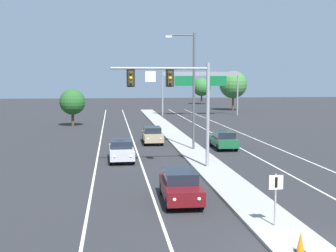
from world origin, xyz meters
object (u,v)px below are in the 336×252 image
Objects in this scene: overhead_signal_mast at (177,93)px; tree_far_right_a at (233,85)px; tree_far_left_a at (72,102)px; car_receding_green at (223,140)px; highway_sign_gantry at (201,79)px; car_oncoming_tan at (152,135)px; car_oncoming_darkred at (180,186)px; traffic_cone_median_nose at (301,242)px; car_oncoming_silver at (121,150)px; tree_far_right_c at (202,87)px; street_lamp_median at (191,84)px; median_sign_post at (276,192)px.

tree_far_right_a is at bearing 70.61° from overhead_signal_mast.
tree_far_left_a is 0.63× the size of tree_far_right_a.
highway_sign_gantry is at bearing 81.81° from car_receding_green.
tree_far_left_a is at bearing 108.04° from overhead_signal_mast.
car_oncoming_tan is at bearing -115.18° from tree_far_right_a.
car_oncoming_darkred is 8.12m from traffic_cone_median_nose.
car_oncoming_silver and car_receding_green have the same top height.
overhead_signal_mast is 11.05m from car_receding_green.
car_oncoming_silver is at bearing -109.89° from car_oncoming_tan.
traffic_cone_median_nose is at bearing -84.59° from car_oncoming_tan.
tree_far_right_a reaches higher than highway_sign_gantry.
traffic_cone_median_nose is at bearing -75.40° from tree_far_left_a.
tree_far_right_c is at bearing 77.14° from overhead_signal_mast.
street_lamp_median is 2.23× the size of car_oncoming_tan.
median_sign_post reaches higher than car_oncoming_silver.
street_lamp_median is at bearing 89.63° from median_sign_post.
median_sign_post is 91.26m from tree_far_right_c.
car_oncoming_silver is 0.92× the size of tree_far_left_a.
car_oncoming_silver is 42.95m from highway_sign_gantry.
car_oncoming_darkred is 0.34× the size of highway_sign_gantry.
traffic_cone_median_nose is 72.73m from tree_far_right_a.
overhead_signal_mast is 58.40m from tree_far_right_a.
car_oncoming_darkred and car_oncoming_silver have the same top height.
tree_far_right_a is at bearing 65.70° from car_oncoming_silver.
car_oncoming_tan is at bearing 92.58° from overhead_signal_mast.
tree_far_right_a is (20.42, 63.00, 4.31)m from car_oncoming_darkred.
traffic_cone_median_nose is (2.09, -15.41, -4.80)m from overhead_signal_mast.
car_oncoming_darkred is 87.34m from tree_far_right_c.
street_lamp_median is 2.22× the size of car_oncoming_darkred.
tree_far_left_a is (-5.84, 25.77, 2.38)m from car_oncoming_silver.
street_lamp_median is at bearing -61.18° from tree_far_left_a.
highway_sign_gantry is (5.10, 35.40, 5.34)m from car_receding_green.
car_oncoming_darkred and car_receding_green have the same top height.
street_lamp_median reaches higher than tree_far_right_a.
overhead_signal_mast is at bearing 97.72° from traffic_cone_median_nose.
median_sign_post is 25.38m from car_oncoming_tan.
overhead_signal_mast is 1.60× the size of car_oncoming_silver.
traffic_cone_median_nose is at bearing -103.79° from tree_far_right_a.
median_sign_post is 21.33m from car_receding_green.
car_oncoming_darkred is at bearing -91.29° from car_oncoming_tan.
overhead_signal_mast is 1.60× the size of car_oncoming_darkred.
street_lamp_median reaches higher than median_sign_post.
car_oncoming_tan is 67.30m from tree_far_right_c.
overhead_signal_mast is 1.61× the size of car_oncoming_tan.
tree_far_right_c is (7.10, 33.44, -1.96)m from highway_sign_gantry.
car_oncoming_silver is at bearing -146.99° from street_lamp_median.
car_oncoming_darkred is (-1.03, -7.91, -4.49)m from overhead_signal_mast.
highway_sign_gantry reaches higher than tree_far_right_c.
car_receding_green is at bearing 68.44° from car_oncoming_darkred.
tree_far_right_c reaches higher than car_receding_green.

